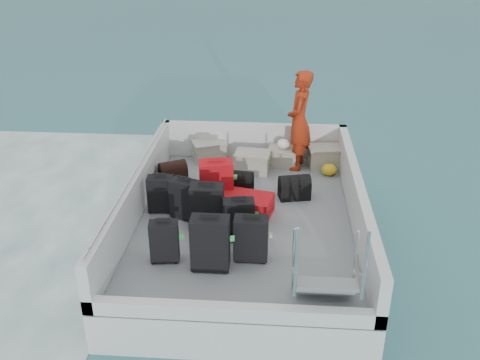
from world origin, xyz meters
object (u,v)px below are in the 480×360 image
object	(u,v)px
suitcase_2	(161,194)
suitcase_8	(247,205)
suitcase_1	(185,199)
suitcase_4	(207,208)
crate_3	(325,157)
crate_2	(283,157)
suitcase_6	(251,239)
crate_1	(252,163)
suitcase_3	(210,244)
suitcase_0	(164,242)
suitcase_5	(216,183)
passenger	(299,121)
suitcase_7	(239,220)
crate_0	(209,152)

from	to	relation	value
suitcase_2	suitcase_8	world-z (taller)	suitcase_2
suitcase_1	suitcase_4	size ratio (longest dim) A/B	0.90
suitcase_1	crate_3	world-z (taller)	suitcase_1
suitcase_1	crate_2	world-z (taller)	suitcase_1
suitcase_2	suitcase_6	xyz separation A→B (m)	(1.52, -1.27, 0.02)
crate_2	crate_3	bearing A→B (deg)	0.61
suitcase_2	crate_1	xyz separation A→B (m)	(1.39, 1.61, -0.12)
suitcase_3	crate_1	distance (m)	3.17
suitcase_0	suitcase_3	world-z (taller)	suitcase_3
suitcase_2	crate_1	size ratio (longest dim) A/B	1.00
suitcase_5	suitcase_8	world-z (taller)	suitcase_5
suitcase_4	crate_2	bearing A→B (deg)	63.84
passenger	suitcase_5	bearing A→B (deg)	-34.08
suitcase_2	crate_3	size ratio (longest dim) A/B	0.98
suitcase_7	crate_3	size ratio (longest dim) A/B	1.03
suitcase_6	crate_3	xyz separation A→B (m)	(1.24, 3.23, -0.14)
suitcase_1	suitcase_5	xyz separation A→B (m)	(0.44, 0.52, 0.05)
suitcase_6	crate_0	size ratio (longest dim) A/B	1.09
suitcase_0	passenger	size ratio (longest dim) A/B	0.33
suitcase_0	passenger	distance (m)	3.85
suitcase_1	crate_0	size ratio (longest dim) A/B	1.11
suitcase_5	suitcase_6	size ratio (longest dim) A/B	1.17
crate_3	crate_2	bearing A→B (deg)	-179.39
suitcase_2	suitcase_4	size ratio (longest dim) A/B	0.83
suitcase_5	suitcase_6	world-z (taller)	suitcase_5
suitcase_0	passenger	bearing A→B (deg)	52.36
crate_0	crate_2	xyz separation A→B (m)	(1.45, -0.14, -0.02)
crate_0	passenger	xyz separation A→B (m)	(1.72, -0.21, 0.76)
suitcase_3	suitcase_0	bearing A→B (deg)	168.92
suitcase_4	suitcase_6	world-z (taller)	suitcase_4
suitcase_8	suitcase_0	bearing A→B (deg)	156.62
crate_0	crate_2	distance (m)	1.45
suitcase_7	crate_3	distance (m)	3.07
suitcase_1	suitcase_7	distance (m)	1.04
crate_1	suitcase_6	bearing A→B (deg)	-87.44
suitcase_3	suitcase_7	distance (m)	0.85
passenger	suitcase_8	bearing A→B (deg)	-17.23
suitcase_8	crate_0	distance (m)	2.26
suitcase_4	suitcase_6	bearing A→B (deg)	-48.53
crate_0	crate_3	size ratio (longest dim) A/B	0.96
suitcase_3	crate_0	distance (m)	3.66
crate_1	crate_3	world-z (taller)	crate_3
suitcase_5	crate_3	xyz separation A→B (m)	(1.90, 1.64, -0.19)
suitcase_5	suitcase_7	xyz separation A→B (m)	(0.45, -1.06, -0.06)
suitcase_1	crate_1	bearing A→B (deg)	82.69
suitcase_3	suitcase_5	bearing A→B (deg)	94.00
suitcase_1	suitcase_5	bearing A→B (deg)	70.71
suitcase_0	crate_3	bearing A→B (deg)	46.52
crate_1	crate_3	distance (m)	1.42
suitcase_3	suitcase_4	bearing A→B (deg)	99.64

